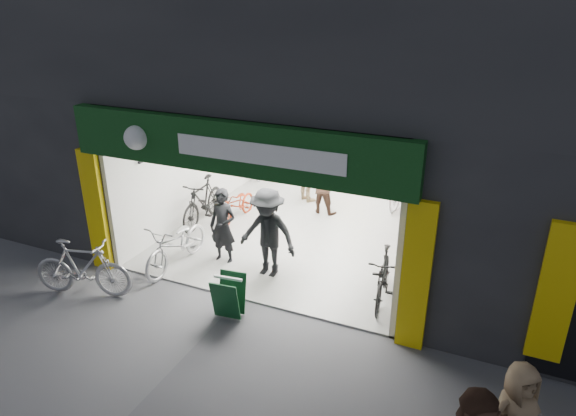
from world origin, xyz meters
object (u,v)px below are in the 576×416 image
Objects in this scene: pedestrian_near at (514,416)px; sandwich_board at (229,296)px; bike_left_front at (177,244)px; bike_right_front at (383,277)px; parked_bike at (82,268)px.

pedestrian_near is 1.90× the size of sandwich_board.
sandwich_board is (1.91, -1.14, -0.10)m from bike_left_front.
parked_bike reaches higher than bike_right_front.
bike_left_front is 2.23m from sandwich_board.
sandwich_board is at bearing -29.77° from bike_left_front.
bike_right_front is 2.88m from sandwich_board.
parked_bike is at bearing 130.77° from pedestrian_near.
parked_bike is (-5.30, -2.10, 0.07)m from bike_right_front.
parked_bike is 2.47× the size of sandwich_board.
parked_bike is 2.96m from sandwich_board.
bike_left_front is 2.58× the size of sandwich_board.
parked_bike is at bearing -164.82° from bike_right_front.
pedestrian_near is at bearing -58.11° from bike_right_front.
pedestrian_near is at bearing -111.71° from parked_bike.
sandwich_board is (-4.72, 1.33, -0.31)m from pedestrian_near.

